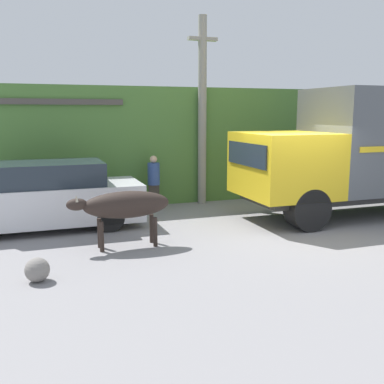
{
  "coord_description": "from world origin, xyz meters",
  "views": [
    {
      "loc": [
        -5.87,
        -9.05,
        2.81
      ],
      "look_at": [
        -2.5,
        0.5,
        1.02
      ],
      "focal_mm": 42.0,
      "sensor_mm": 36.0,
      "label": 1
    }
  ],
  "objects_px": {
    "parked_suv": "(47,197)",
    "utility_pole": "(202,109)",
    "cargo_truck": "(375,148)",
    "brown_cow": "(125,205)",
    "pedestrian_on_hill": "(154,180)",
    "roadside_rock": "(37,270)"
  },
  "relations": [
    {
      "from": "cargo_truck",
      "to": "pedestrian_on_hill",
      "type": "bearing_deg",
      "value": 154.64
    },
    {
      "from": "brown_cow",
      "to": "parked_suv",
      "type": "bearing_deg",
      "value": 120.19
    },
    {
      "from": "pedestrian_on_hill",
      "to": "utility_pole",
      "type": "bearing_deg",
      "value": -157.79
    },
    {
      "from": "parked_suv",
      "to": "utility_pole",
      "type": "bearing_deg",
      "value": 18.29
    },
    {
      "from": "roadside_rock",
      "to": "brown_cow",
      "type": "bearing_deg",
      "value": 39.29
    },
    {
      "from": "brown_cow",
      "to": "cargo_truck",
      "type": "bearing_deg",
      "value": 2.69
    },
    {
      "from": "cargo_truck",
      "to": "utility_pole",
      "type": "height_order",
      "value": "utility_pole"
    },
    {
      "from": "brown_cow",
      "to": "pedestrian_on_hill",
      "type": "distance_m",
      "value": 3.81
    },
    {
      "from": "parked_suv",
      "to": "pedestrian_on_hill",
      "type": "bearing_deg",
      "value": 21.49
    },
    {
      "from": "brown_cow",
      "to": "pedestrian_on_hill",
      "type": "bearing_deg",
      "value": 62.08
    },
    {
      "from": "brown_cow",
      "to": "roadside_rock",
      "type": "distance_m",
      "value": 2.41
    },
    {
      "from": "cargo_truck",
      "to": "utility_pole",
      "type": "distance_m",
      "value": 5.09
    },
    {
      "from": "cargo_truck",
      "to": "roadside_rock",
      "type": "bearing_deg",
      "value": -165.62
    },
    {
      "from": "cargo_truck",
      "to": "utility_pole",
      "type": "relative_size",
      "value": 1.27
    },
    {
      "from": "parked_suv",
      "to": "utility_pole",
      "type": "xyz_separation_m",
      "value": [
        4.69,
        1.73,
        2.14
      ]
    },
    {
      "from": "cargo_truck",
      "to": "parked_suv",
      "type": "relative_size",
      "value": 1.56
    },
    {
      "from": "brown_cow",
      "to": "roadside_rock",
      "type": "xyz_separation_m",
      "value": [
        -1.79,
        -1.46,
        -0.69
      ]
    },
    {
      "from": "cargo_truck",
      "to": "roadside_rock",
      "type": "distance_m",
      "value": 9.37
    },
    {
      "from": "utility_pole",
      "to": "roadside_rock",
      "type": "height_order",
      "value": "utility_pole"
    },
    {
      "from": "pedestrian_on_hill",
      "to": "parked_suv",
      "type": "bearing_deg",
      "value": 31.58
    },
    {
      "from": "cargo_truck",
      "to": "roadside_rock",
      "type": "xyz_separation_m",
      "value": [
        -8.92,
        -2.32,
        -1.65
      ]
    },
    {
      "from": "cargo_truck",
      "to": "parked_suv",
      "type": "distance_m",
      "value": 8.79
    }
  ]
}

